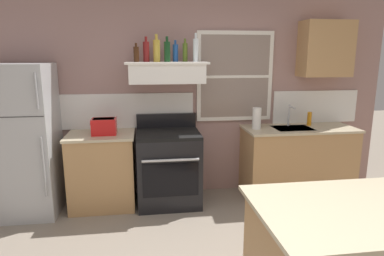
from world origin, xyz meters
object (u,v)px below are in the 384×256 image
at_px(bottle_brown_stout, 136,54).
at_px(bottle_olive_oil_square, 185,52).
at_px(bottle_clear_tall, 196,50).
at_px(bottle_champagne_gold_foil, 157,50).
at_px(refrigerator, 24,141).
at_px(dish_soap_bottle, 309,119).
at_px(bottle_dark_green_wine, 167,51).
at_px(bottle_red_label_wine, 146,51).
at_px(toaster, 104,126).
at_px(paper_towel_roll, 257,118).
at_px(stove_range, 169,167).
at_px(bottle_blue_liqueur, 175,53).

distance_m(bottle_brown_stout, bottle_olive_oil_square, 0.59).
bearing_deg(bottle_clear_tall, bottle_champagne_gold_foil, -178.12).
xyz_separation_m(refrigerator, dish_soap_bottle, (3.53, 0.16, 0.13)).
distance_m(bottle_brown_stout, bottle_dark_green_wine, 0.36).
height_order(refrigerator, bottle_champagne_gold_foil, bottle_champagne_gold_foil).
relative_size(refrigerator, bottle_red_label_wine, 5.99).
height_order(bottle_brown_stout, bottle_olive_oil_square, bottle_olive_oil_square).
distance_m(refrigerator, toaster, 0.91).
xyz_separation_m(bottle_dark_green_wine, paper_towel_roll, (1.11, -0.02, -0.82)).
bearing_deg(stove_range, bottle_brown_stout, 173.42).
bearing_deg(dish_soap_bottle, refrigerator, -177.40).
height_order(bottle_dark_green_wine, dish_soap_bottle, bottle_dark_green_wine).
distance_m(bottle_olive_oil_square, bottle_clear_tall, 0.13).
relative_size(bottle_champagne_gold_foil, dish_soap_bottle, 1.76).
bearing_deg(paper_towel_roll, bottle_olive_oil_square, 172.55).
distance_m(bottle_champagne_gold_foil, bottle_dark_green_wine, 0.12).
relative_size(bottle_champagne_gold_foil, bottle_olive_oil_square, 1.16).
bearing_deg(paper_towel_roll, refrigerator, -178.75).
height_order(stove_range, bottle_brown_stout, bottle_brown_stout).
bearing_deg(bottle_blue_liqueur, bottle_dark_green_wine, -139.73).
relative_size(refrigerator, bottle_brown_stout, 8.06).
bearing_deg(bottle_brown_stout, dish_soap_bottle, 2.50).
height_order(bottle_clear_tall, dish_soap_bottle, bottle_clear_tall).
height_order(refrigerator, bottle_dark_green_wine, bottle_dark_green_wine).
distance_m(stove_range, paper_towel_roll, 1.26).
height_order(bottle_champagne_gold_foil, bottle_olive_oil_square, bottle_champagne_gold_foil).
xyz_separation_m(bottle_champagne_gold_foil, bottle_olive_oil_square, (0.34, 0.07, -0.02)).
height_order(refrigerator, stove_range, refrigerator).
bearing_deg(bottle_red_label_wine, stove_range, -25.66).
distance_m(bottle_dark_green_wine, bottle_clear_tall, 0.35).
relative_size(toaster, bottle_champagne_gold_foil, 0.94).
relative_size(bottle_brown_stout, bottle_clear_tall, 0.64).
bearing_deg(bottle_brown_stout, paper_towel_roll, -0.11).
xyz_separation_m(toaster, bottle_clear_tall, (1.10, 0.11, 0.88)).
xyz_separation_m(bottle_red_label_wine, bottle_blue_liqueur, (0.35, 0.04, -0.02)).
bearing_deg(stove_range, dish_soap_bottle, 4.18).
bearing_deg(paper_towel_roll, bottle_brown_stout, 179.89).
xyz_separation_m(bottle_red_label_wine, bottle_dark_green_wine, (0.24, -0.05, 0.00)).
bearing_deg(toaster, bottle_brown_stout, 7.06).
xyz_separation_m(bottle_red_label_wine, dish_soap_bottle, (2.11, 0.03, -0.87)).
bearing_deg(dish_soap_bottle, stove_range, -175.82).
relative_size(refrigerator, bottle_clear_tall, 5.18).
relative_size(bottle_red_label_wine, bottle_olive_oil_square, 1.06).
relative_size(refrigerator, bottle_dark_green_wine, 5.98).
distance_m(bottle_olive_oil_square, paper_towel_roll, 1.21).
xyz_separation_m(bottle_dark_green_wine, bottle_olive_oil_square, (0.22, 0.09, -0.01)).
height_order(stove_range, bottle_clear_tall, bottle_clear_tall).
xyz_separation_m(bottle_blue_liqueur, bottle_clear_tall, (0.24, -0.05, 0.03)).
bearing_deg(toaster, bottle_blue_liqueur, 10.47).
bearing_deg(bottle_clear_tall, bottle_blue_liqueur, 168.67).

